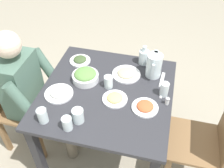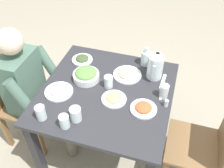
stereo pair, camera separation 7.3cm
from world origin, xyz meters
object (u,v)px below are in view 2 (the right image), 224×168
at_px(dining_table, 107,101).
at_px(water_glass_center, 64,121).
at_px(water_pitcher, 155,67).
at_px(plate_beans, 127,74).
at_px(diner_near, 35,90).
at_px(water_glass_near_left, 164,91).
at_px(chair_far, 208,145).
at_px(water_glass_far_left, 41,113).
at_px(salad_bowl, 86,75).
at_px(chair_near, 17,97).
at_px(plate_yoghurt, 59,91).
at_px(oil_carafe, 146,59).
at_px(plate_dolmas, 82,59).
at_px(water_glass_near_right, 109,82).
at_px(plate_fries, 114,98).
at_px(plate_rice_curry, 143,108).
at_px(salt_shaker, 166,103).
at_px(water_glass_by_pitcher, 76,114).

distance_m(dining_table, water_glass_center, 0.44).
relative_size(water_pitcher, plate_beans, 0.86).
xyz_separation_m(diner_near, water_glass_near_left, (-0.13, 0.98, 0.14)).
distance_m(chair_far, water_glass_far_left, 1.18).
relative_size(chair_far, salad_bowl, 4.29).
height_order(chair_far, water_pitcher, water_pitcher).
distance_m(chair_near, water_glass_far_left, 0.61).
xyz_separation_m(plate_yoghurt, water_glass_far_left, (0.25, -0.00, 0.03)).
relative_size(water_glass_far_left, oil_carafe, 0.63).
bearing_deg(plate_beans, plate_dolmas, -100.56).
relative_size(plate_beans, water_glass_far_left, 2.13).
relative_size(water_glass_far_left, water_glass_near_right, 1.09).
xyz_separation_m(chair_far, plate_fries, (-0.01, -0.70, 0.25)).
bearing_deg(dining_table, plate_rice_curry, 71.43).
relative_size(dining_table, water_glass_near_right, 10.00).
height_order(water_pitcher, oil_carafe, water_pitcher).
xyz_separation_m(chair_far, plate_beans, (-0.29, -0.68, 0.25)).
bearing_deg(plate_yoghurt, plate_dolmas, 177.20).
relative_size(plate_rice_curry, water_glass_near_right, 1.93).
bearing_deg(salt_shaker, oil_carafe, -151.08).
bearing_deg(oil_carafe, plate_beans, -30.30).
distance_m(plate_fries, water_glass_near_right, 0.15).
distance_m(diner_near, water_glass_far_left, 0.41).
xyz_separation_m(plate_yoghurt, water_glass_near_right, (-0.17, 0.33, 0.03)).
bearing_deg(water_glass_far_left, plate_rice_curry, 113.12).
distance_m(water_pitcher, water_glass_far_left, 0.89).
xyz_separation_m(plate_dolmas, water_glass_by_pitcher, (0.60, 0.20, 0.03)).
xyz_separation_m(chair_far, water_glass_center, (0.30, -0.93, 0.28)).
relative_size(plate_beans, water_glass_center, 2.36).
xyz_separation_m(chair_near, oil_carafe, (-0.46, 0.99, 0.29)).
height_order(water_glass_by_pitcher, water_glass_near_right, water_glass_by_pitcher).
bearing_deg(plate_beans, salt_shaker, 55.25).
bearing_deg(diner_near, plate_rice_curry, 87.90).
relative_size(dining_table, oil_carafe, 5.78).
relative_size(salad_bowl, plate_yoghurt, 0.98).
relative_size(plate_dolmas, water_glass_center, 1.84).
height_order(diner_near, water_pitcher, diner_near).
bearing_deg(water_glass_near_right, plate_beans, 148.50).
bearing_deg(plate_beans, salad_bowl, -65.35).
relative_size(plate_dolmas, water_glass_far_left, 1.66).
bearing_deg(plate_dolmas, water_glass_near_left, 72.51).
height_order(chair_far, salt_shaker, chair_far).
distance_m(plate_fries, plate_beans, 0.28).
bearing_deg(water_glass_far_left, plate_yoghurt, 179.75).
bearing_deg(plate_fries, plate_dolmas, -132.99).
bearing_deg(plate_beans, plate_yoghurt, -52.60).
relative_size(chair_near, water_glass_far_left, 8.35).
bearing_deg(water_pitcher, plate_fries, -34.15).
xyz_separation_m(water_glass_near_left, salt_shaker, (0.08, 0.03, -0.03)).
distance_m(water_glass_near_right, salt_shaker, 0.44).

